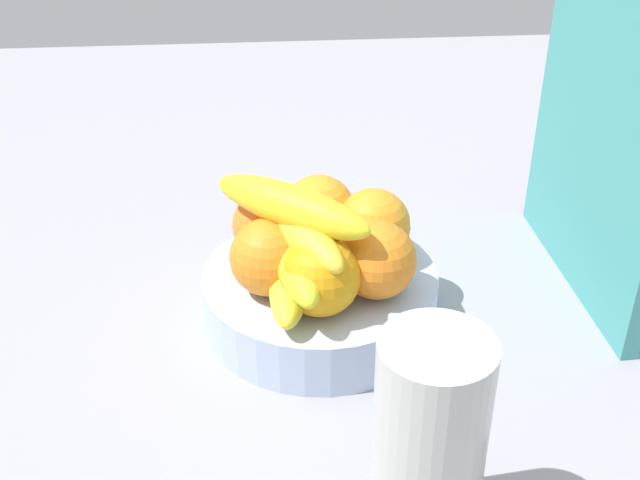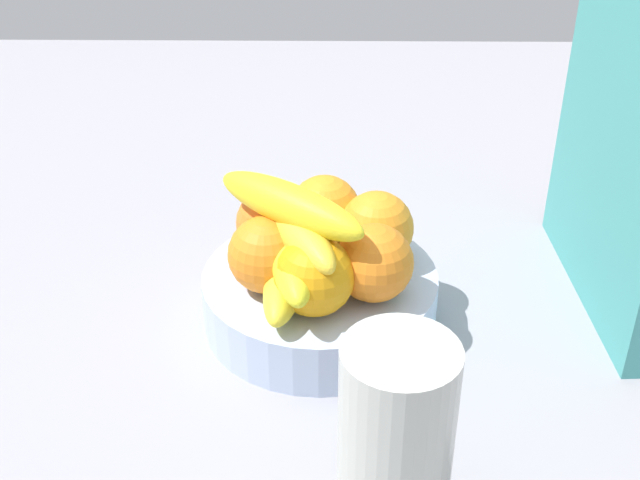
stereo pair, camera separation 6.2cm
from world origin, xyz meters
TOP-DOWN VIEW (x-y plane):
  - ground_plane at (0.00, 0.00)cm, footprint 180.00×140.00cm
  - fruit_bowl at (-1.32, -2.97)cm, footprint 23.36×23.36cm
  - orange_front_left at (-4.09, 2.59)cm, footprint 7.45×7.45cm
  - orange_front_right at (-7.45, -2.58)cm, footprint 7.45×7.45cm
  - orange_center at (-4.99, -7.73)cm, footprint 7.45×7.45cm
  - orange_back_left at (0.90, -7.96)cm, footprint 7.45×7.45cm
  - orange_back_right at (4.46, -3.42)cm, footprint 7.45×7.45cm
  - orange_top_stack at (2.20, 2.08)cm, footprint 7.45×7.45cm
  - banana_bunch at (0.68, -5.76)cm, footprint 18.01×15.73cm
  - cutting_board at (-6.54, 25.38)cm, footprint 28.05×3.04cm
  - thermos_tumbler at (25.26, 2.54)cm, footprint 8.02×8.02cm

SIDE VIEW (x-z plane):
  - ground_plane at x=0.00cm, z-range -3.00..0.00cm
  - fruit_bowl at x=-1.32cm, z-range 0.00..5.56cm
  - thermos_tumbler at x=25.26cm, z-range 0.00..17.77cm
  - orange_front_left at x=-4.09cm, z-range 5.56..13.00cm
  - orange_front_right at x=-7.45cm, z-range 5.56..13.00cm
  - orange_center at x=-4.99cm, z-range 5.56..13.00cm
  - orange_back_left at x=0.90cm, z-range 5.56..13.00cm
  - orange_back_right at x=4.46cm, z-range 5.56..13.00cm
  - orange_top_stack at x=2.20cm, z-range 5.56..13.00cm
  - banana_bunch at x=0.68cm, z-range 5.56..16.16cm
  - cutting_board at x=-6.54cm, z-range 0.00..36.00cm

